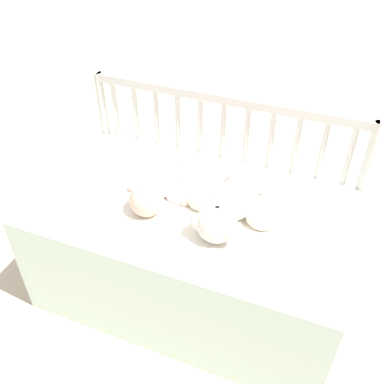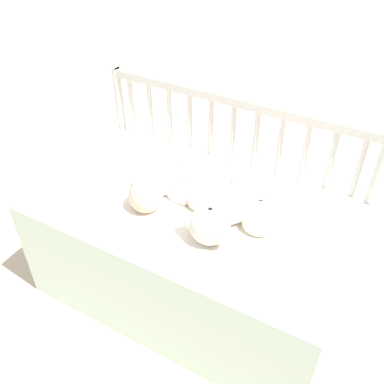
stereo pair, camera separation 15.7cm
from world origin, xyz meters
name	(u,v)px [view 2 (the right image)]	position (x,y,z in m)	size (l,w,h in m)	color
ground_plane	(191,289)	(0.00, 0.00, 0.00)	(12.00, 12.00, 0.00)	#C6B293
crib_mattress	(190,252)	(0.00, 0.00, 0.24)	(1.19, 0.67, 0.49)	silver
crib_rail	(232,145)	(0.00, 0.36, 0.56)	(1.19, 0.04, 0.78)	beige
blanket	(204,202)	(0.04, 0.05, 0.49)	(0.78, 0.54, 0.01)	silver
teddy_bear	(228,208)	(0.15, 0.00, 0.54)	(0.34, 0.45, 0.14)	silver
baby	(159,187)	(-0.13, -0.01, 0.54)	(0.26, 0.37, 0.13)	white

